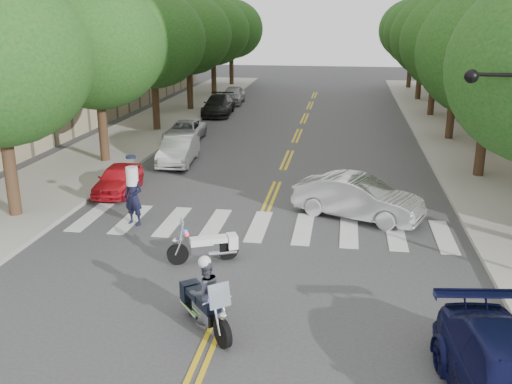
% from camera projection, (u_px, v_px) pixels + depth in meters
% --- Properties ---
extents(ground, '(140.00, 140.00, 0.00)m').
position_uv_depth(ground, '(218.00, 322.00, 13.67)').
color(ground, '#38383A').
rests_on(ground, ground).
extents(sidewalk_left, '(5.00, 60.00, 0.15)m').
position_uv_depth(sidewalk_left, '(146.00, 130.00, 35.78)').
color(sidewalk_left, '#9E9991').
rests_on(sidewalk_left, ground).
extents(sidewalk_right, '(5.00, 60.00, 0.15)m').
position_uv_depth(sidewalk_right, '(461.00, 140.00, 32.98)').
color(sidewalk_right, '#9E9991').
rests_on(sidewalk_right, ground).
extents(tree_l_1, '(6.40, 6.40, 8.45)m').
position_uv_depth(tree_l_1, '(96.00, 47.00, 26.50)').
color(tree_l_1, '#382316').
rests_on(tree_l_1, ground).
extents(tree_l_2, '(6.40, 6.40, 8.45)m').
position_uv_depth(tree_l_2, '(152.00, 40.00, 34.03)').
color(tree_l_2, '#382316').
rests_on(tree_l_2, ground).
extents(tree_l_3, '(6.40, 6.40, 8.45)m').
position_uv_depth(tree_l_3, '(188.00, 35.00, 41.57)').
color(tree_l_3, '#382316').
rests_on(tree_l_3, ground).
extents(tree_l_4, '(6.40, 6.40, 8.45)m').
position_uv_depth(tree_l_4, '(213.00, 32.00, 49.11)').
color(tree_l_4, '#382316').
rests_on(tree_l_4, ground).
extents(tree_l_5, '(6.40, 6.40, 8.45)m').
position_uv_depth(tree_l_5, '(231.00, 29.00, 56.65)').
color(tree_l_5, '#382316').
rests_on(tree_l_5, ground).
extents(tree_r_1, '(6.40, 6.40, 8.45)m').
position_uv_depth(tree_r_1, '(493.00, 51.00, 23.90)').
color(tree_r_1, '#382316').
rests_on(tree_r_1, ground).
extents(tree_r_2, '(6.40, 6.40, 8.45)m').
position_uv_depth(tree_r_2, '(458.00, 42.00, 31.44)').
color(tree_r_2, '#382316').
rests_on(tree_r_2, ground).
extents(tree_r_3, '(6.40, 6.40, 8.45)m').
position_uv_depth(tree_r_3, '(437.00, 36.00, 38.98)').
color(tree_r_3, '#382316').
rests_on(tree_r_3, ground).
extents(tree_r_4, '(6.40, 6.40, 8.45)m').
position_uv_depth(tree_r_4, '(423.00, 33.00, 46.52)').
color(tree_r_4, '#382316').
rests_on(tree_r_4, ground).
extents(tree_r_5, '(6.40, 6.40, 8.45)m').
position_uv_depth(tree_r_5, '(413.00, 30.00, 54.06)').
color(tree_r_5, '#382316').
rests_on(tree_r_5, ground).
extents(motorcycle_police, '(1.64, 1.94, 1.86)m').
position_uv_depth(motorcycle_police, '(205.00, 296.00, 13.16)').
color(motorcycle_police, black).
rests_on(motorcycle_police, ground).
extents(motorcycle_parked, '(2.03, 1.10, 1.38)m').
position_uv_depth(motorcycle_parked, '(209.00, 246.00, 16.90)').
color(motorcycle_parked, black).
rests_on(motorcycle_parked, ground).
extents(officer_standing, '(0.84, 0.67, 1.99)m').
position_uv_depth(officer_standing, '(133.00, 197.00, 19.70)').
color(officer_standing, black).
rests_on(officer_standing, ground).
extents(convertible, '(4.88, 3.27, 1.52)m').
position_uv_depth(convertible, '(358.00, 198.00, 20.43)').
color(convertible, silver).
rests_on(convertible, ground).
extents(parked_car_a, '(1.57, 3.50, 1.17)m').
position_uv_depth(parked_car_a, '(118.00, 179.00, 23.38)').
color(parked_car_a, red).
rests_on(parked_car_a, ground).
extents(parked_car_b, '(1.75, 4.20, 1.35)m').
position_uv_depth(parked_car_b, '(178.00, 150.00, 27.90)').
color(parked_car_b, white).
rests_on(parked_car_b, ground).
extents(parked_car_c, '(2.08, 4.20, 1.15)m').
position_uv_depth(parked_car_c, '(185.00, 131.00, 32.80)').
color(parked_car_c, '#B7B9C0').
rests_on(parked_car_c, ground).
extents(parked_car_d, '(2.32, 5.02, 1.42)m').
position_uv_depth(parked_car_d, '(218.00, 105.00, 41.25)').
color(parked_car_d, black).
rests_on(parked_car_d, ground).
extents(parked_car_e, '(1.88, 4.21, 1.40)m').
position_uv_depth(parked_car_e, '(233.00, 95.00, 46.43)').
color(parked_car_e, '#99999E').
rests_on(parked_car_e, ground).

